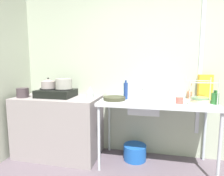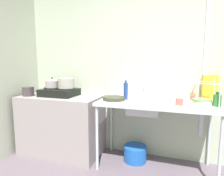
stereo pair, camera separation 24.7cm
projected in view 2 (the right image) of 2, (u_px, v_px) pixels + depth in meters
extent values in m
cube|color=#B1BBA4|center=(179.00, 72.00, 2.54)|extent=(5.54, 0.10, 2.53)
cube|color=silver|center=(205.00, 63.00, 2.36)|extent=(0.05, 0.01, 2.03)
cube|color=gray|center=(62.00, 124.00, 2.81)|extent=(1.22, 0.65, 0.89)
cube|color=silver|center=(156.00, 103.00, 2.31)|extent=(1.48, 0.65, 0.04)
cylinder|color=silver|center=(97.00, 138.00, 2.32)|extent=(0.04, 0.04, 0.85)
cylinder|color=silver|center=(220.00, 155.00, 1.89)|extent=(0.04, 0.04, 0.85)
cylinder|color=silver|center=(111.00, 124.00, 2.86)|extent=(0.04, 0.04, 0.85)
cylinder|color=silver|center=(209.00, 135.00, 2.43)|extent=(0.04, 0.04, 0.85)
cube|color=black|center=(60.00, 92.00, 2.75)|extent=(0.52, 0.39, 0.11)
cylinder|color=black|center=(52.00, 88.00, 2.78)|extent=(0.25, 0.25, 0.02)
cylinder|color=black|center=(67.00, 89.00, 2.70)|extent=(0.25, 0.25, 0.02)
cylinder|color=#A49795|center=(52.00, 84.00, 2.77)|extent=(0.20, 0.20, 0.10)
cone|color=#AB9593|center=(52.00, 80.00, 2.76)|extent=(0.21, 0.21, 0.03)
sphere|color=black|center=(52.00, 78.00, 2.76)|extent=(0.02, 0.02, 0.02)
cylinder|color=#A09E96|center=(66.00, 83.00, 2.69)|extent=(0.24, 0.24, 0.15)
cylinder|color=#44383D|center=(28.00, 91.00, 2.75)|extent=(0.17, 0.17, 0.14)
cylinder|color=silver|center=(91.00, 95.00, 2.60)|extent=(0.10, 0.10, 0.07)
cone|color=silver|center=(91.00, 89.00, 2.59)|extent=(0.10, 0.10, 0.10)
cube|color=silver|center=(143.00, 108.00, 2.33)|extent=(0.39, 0.32, 0.16)
cylinder|color=silver|center=(144.00, 93.00, 2.50)|extent=(0.02, 0.02, 0.15)
torus|color=silver|center=(143.00, 88.00, 2.44)|extent=(0.12, 0.02, 0.12)
cylinder|color=#383826|center=(114.00, 98.00, 2.42)|extent=(0.30, 0.30, 0.04)
cylinder|color=#BABFB6|center=(190.00, 93.00, 2.02)|extent=(0.01, 0.01, 0.31)
cylinder|color=#BABFB6|center=(220.00, 95.00, 1.92)|extent=(0.01, 0.01, 0.31)
cylinder|color=#BABFB6|center=(187.00, 90.00, 2.29)|extent=(0.01, 0.01, 0.31)
cylinder|color=#BABFB6|center=(214.00, 91.00, 2.19)|extent=(0.01, 0.01, 0.31)
cylinder|color=#BABFB6|center=(205.00, 84.00, 1.96)|extent=(0.30, 0.01, 0.01)
cylinder|color=#BABFB6|center=(201.00, 82.00, 2.22)|extent=(0.30, 0.01, 0.01)
cube|color=#AFC9B7|center=(201.00, 105.00, 2.12)|extent=(0.32, 0.31, 0.01)
cylinder|color=beige|center=(202.00, 103.00, 2.12)|extent=(0.23, 0.23, 0.02)
cylinder|color=beige|center=(202.00, 102.00, 2.12)|extent=(0.22, 0.22, 0.02)
cylinder|color=gray|center=(202.00, 100.00, 2.11)|extent=(0.20, 0.20, 0.02)
cylinder|color=#BC584F|center=(179.00, 102.00, 2.12)|extent=(0.09, 0.09, 0.08)
cylinder|color=beige|center=(166.00, 101.00, 2.30)|extent=(0.13, 0.13, 0.04)
cylinder|color=navy|center=(126.00, 91.00, 2.46)|extent=(0.06, 0.06, 0.23)
cylinder|color=navy|center=(126.00, 82.00, 2.44)|extent=(0.03, 0.03, 0.03)
cylinder|color=#2B6930|center=(217.00, 101.00, 2.00)|extent=(0.08, 0.08, 0.14)
cylinder|color=#2B6930|center=(218.00, 93.00, 1.99)|extent=(0.04, 0.04, 0.03)
cube|color=gold|center=(210.00, 88.00, 2.35)|extent=(0.19, 0.09, 0.34)
cylinder|color=#A56947|center=(193.00, 96.00, 2.42)|extent=(0.07, 0.07, 0.10)
cylinder|color=olive|center=(193.00, 90.00, 2.41)|extent=(0.06, 0.03, 0.20)
cylinder|color=blue|center=(135.00, 153.00, 2.58)|extent=(0.33, 0.33, 0.21)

